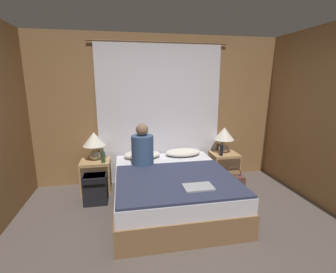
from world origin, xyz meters
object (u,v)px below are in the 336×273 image
Objects in this scene: lamp_left at (94,141)px; lamp_right at (224,136)px; handbag_on_floor at (233,183)px; person_left_in_bed at (143,149)px; nightstand_right at (224,167)px; pillow_right at (183,152)px; beer_bottle_on_left_stand at (103,157)px; bed at (172,190)px; pillow_left at (142,155)px; nightstand_left at (96,176)px; laptop_on_bed at (198,187)px; beer_bottle_on_right_stand at (221,150)px; backpack_on_floor at (95,187)px.

lamp_left is 2.20m from lamp_right.
handbag_on_floor is at bearing -92.72° from lamp_right.
person_left_in_bed is at bearing -30.10° from lamp_left.
pillow_right reaches higher than nightstand_right.
nightstand_right reaches higher than handbag_on_floor.
beer_bottle_on_left_stand reaches higher than handbag_on_floor.
bed is 1.12m from handbag_on_floor.
pillow_left is 2.56× the size of beer_bottle_on_left_stand.
bed is 3.76× the size of nightstand_left.
person_left_in_bed is at bearing 119.93° from laptop_on_bed.
lamp_right is at bearing 90.00° from nightstand_right.
lamp_left is 1.92× the size of beer_bottle_on_right_stand.
lamp_right is 1.92× the size of beer_bottle_on_right_stand.
laptop_on_bed is (-0.91, -1.33, 0.29)m from nightstand_right.
nightstand_right is 1.12× the size of lamp_right.
nightstand_left is at bearing -90.00° from lamp_left.
pillow_left is 2.54× the size of beer_bottle_on_right_stand.
lamp_right is 1.46m from pillow_left.
person_left_in_bed is 2.73× the size of beer_bottle_on_left_stand.
lamp_left is at bearing 132.79° from laptop_on_bed.
pillow_left is (-0.34, 0.74, 0.32)m from bed.
lamp_left reaches higher than bed.
person_left_in_bed reaches higher than lamp_right.
beer_bottle_on_right_stand is (1.95, -0.00, 0.00)m from beer_bottle_on_left_stand.
person_left_in_bed is at bearing -166.02° from nightstand_right.
lamp_left reaches higher than pillow_right.
handbag_on_floor is at bearing -74.17° from beer_bottle_on_right_stand.
beer_bottle_on_left_stand reaches higher than pillow_left.
nightstand_left is 0.56m from lamp_left.
laptop_on_bed is 0.83× the size of handbag_on_floor.
person_left_in_bed is at bearing 177.46° from handbag_on_floor.
bed is 3.17× the size of pillow_left.
laptop_on_bed is at bearing -96.66° from pillow_right.
backpack_on_floor is (-2.05, -0.31, -0.36)m from beer_bottle_on_right_stand.
nightstand_left is 2.15× the size of beer_bottle_on_right_stand.
nightstand_left is 0.96m from person_left_in_bed.
bed and nightstand_left have the same top height.
lamp_right reaches higher than nightstand_right.
backpack_on_floor is at bearing -162.93° from pillow_right.
lamp_right is 0.84m from handbag_on_floor.
laptop_on_bed is (-0.80, -1.22, -0.06)m from beer_bottle_on_right_stand.
lamp_right is 0.79m from pillow_right.
laptop_on_bed is at bearing -46.63° from beer_bottle_on_left_stand.
nightstand_right is at bearing 0.00° from nightstand_left.
lamp_left is at bearing 175.87° from pillow_left.
handbag_on_floor is (-0.02, -0.49, -0.68)m from lamp_right.
bed is 8.07× the size of beer_bottle_on_right_stand.
lamp_right is at bearing 2.16° from pillow_left.
backpack_on_floor reaches higher than handbag_on_floor.
lamp_left is (-0.00, 0.06, 0.56)m from nightstand_left.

